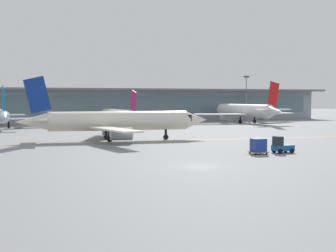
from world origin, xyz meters
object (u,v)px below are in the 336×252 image
object	(u,v)px
gate_airplane_3	(244,111)
cargo_dolly_lead	(258,146)
gate_airplane_2	(118,115)
apron_light_mast_1	(246,96)
taxiing_regional_jet	(116,121)
baggage_tug	(281,146)

from	to	relation	value
gate_airplane_3	cargo_dolly_lead	world-z (taller)	gate_airplane_3
gate_airplane_2	apron_light_mast_1	bearing A→B (deg)	-78.34
gate_airplane_2	taxiing_regional_jet	size ratio (longest dim) A/B	0.84
baggage_tug	apron_light_mast_1	world-z (taller)	apron_light_mast_1
baggage_tug	taxiing_regional_jet	bearing A→B (deg)	122.02
cargo_dolly_lead	baggage_tug	bearing A→B (deg)	-0.00
gate_airplane_2	gate_airplane_3	distance (m)	35.60
gate_airplane_2	taxiing_regional_jet	world-z (taller)	taxiing_regional_jet
apron_light_mast_1	cargo_dolly_lead	bearing A→B (deg)	-118.78
gate_airplane_3	cargo_dolly_lead	size ratio (longest dim) A/B	16.03
gate_airplane_2	gate_airplane_3	xyz separation A→B (m)	(35.59, -0.60, 0.74)
taxiing_regional_jet	baggage_tug	distance (m)	28.61
cargo_dolly_lead	apron_light_mast_1	xyz separation A→B (m)	(43.31, 78.84, 6.45)
gate_airplane_3	baggage_tug	bearing A→B (deg)	151.57
cargo_dolly_lead	apron_light_mast_1	size ratio (longest dim) A/B	0.15
taxiing_regional_jet	apron_light_mast_1	distance (m)	77.80
taxiing_regional_jet	gate_airplane_2	bearing A→B (deg)	81.23
gate_airplane_2	apron_light_mast_1	size ratio (longest dim) A/B	1.93
gate_airplane_2	apron_light_mast_1	distance (m)	46.56
gate_airplane_3	baggage_tug	xyz separation A→B (m)	(-31.29, -64.59, -2.46)
baggage_tug	apron_light_mast_1	xyz separation A→B (m)	(39.96, 78.83, 6.61)
gate_airplane_2	gate_airplane_3	world-z (taller)	gate_airplane_3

